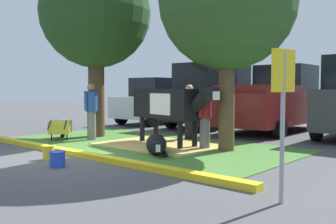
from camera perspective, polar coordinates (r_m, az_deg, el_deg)
The scene contains 18 objects.
ground_plane at distance 8.93m, azimuth -14.22°, elevation -6.51°, with size 80.00×80.00×0.00m, color #4C4C4F.
grass_island at distance 10.55m, azimuth -3.77°, elevation -4.84°, with size 8.31×4.27×0.02m, color #477A33.
curb_yellow at distance 9.09m, azimuth -14.08°, elevation -5.94°, with size 9.51×0.24×0.12m, color yellow.
hay_bedding at distance 10.31m, azimuth -1.11°, elevation -4.93°, with size 3.20×2.40×0.04m, color tan.
shade_tree_left at distance 12.56m, azimuth -10.83°, elevation 14.28°, with size 3.48×3.48×5.68m.
shade_tree_right at distance 9.65m, azimuth 8.92°, elevation 16.06°, with size 3.36×3.36×5.34m.
cow_holstein at distance 10.24m, azimuth 0.22°, elevation 1.16°, with size 3.10×1.14×1.58m.
calf_lying at distance 8.88m, azimuth -1.75°, elevation -4.90°, with size 1.16×1.14×0.48m.
person_handler at distance 11.41m, azimuth 3.19°, elevation 0.27°, with size 0.52×0.34×1.67m.
person_visitor_near at distance 9.63m, azimuth 5.55°, elevation -0.69°, with size 0.34×0.53×1.56m.
person_visitor_far at distance 11.55m, azimuth -11.43°, elevation 0.33°, with size 0.34×0.53×1.69m.
wheelbarrow at distance 11.90m, azimuth -15.82°, elevation -2.19°, with size 1.40×1.30×0.63m.
parking_sign at distance 5.22m, azimuth 16.88°, elevation 2.42°, with size 0.14×0.44×2.05m.
bucket_yellow at distance 8.67m, azimuth -17.51°, elevation -5.77°, with size 0.27×0.27×0.31m.
bucket_blue at distance 7.83m, azimuth -16.26°, elevation -6.74°, with size 0.33×0.33×0.31m.
hatchback_white at distance 16.97m, azimuth -1.41°, elevation 1.60°, with size 2.08×4.43×2.02m.
suv_black at distance 15.39m, azimuth 6.79°, elevation 2.45°, with size 2.18×4.63×2.52m.
pickup_truck_maroon at distance 14.23m, azimuth 15.88°, elevation 1.65°, with size 2.29×5.43×2.42m.
Camera 1 is at (7.27, -4.96, 1.52)m, focal length 40.61 mm.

